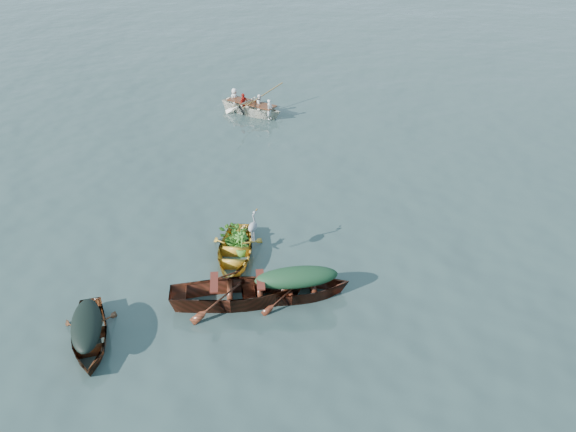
% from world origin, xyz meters
% --- Properties ---
extents(ground, '(140.00, 140.00, 0.00)m').
position_xyz_m(ground, '(0.00, 0.00, 0.00)').
color(ground, '#304441').
rests_on(ground, ground).
extents(yellow_dinghy, '(2.42, 3.69, 0.93)m').
position_xyz_m(yellow_dinghy, '(-0.58, 1.24, 0.00)').
color(yellow_dinghy, orange).
rests_on(yellow_dinghy, ground).
extents(dark_covered_boat, '(2.97, 3.49, 0.82)m').
position_xyz_m(dark_covered_boat, '(-2.42, -2.94, 0.00)').
color(dark_covered_boat, '#543213').
rests_on(dark_covered_boat, ground).
extents(green_tarp_boat, '(4.04, 2.92, 0.89)m').
position_xyz_m(green_tarp_boat, '(1.62, 0.26, 0.00)').
color(green_tarp_boat, '#4F2312').
rests_on(green_tarp_boat, ground).
extents(open_wooden_boat, '(4.98, 3.38, 1.15)m').
position_xyz_m(open_wooden_boat, '(0.29, -0.45, 0.00)').
color(open_wooden_boat, '#5D2617').
rests_on(open_wooden_boat, ground).
extents(rowed_boat, '(4.51, 2.31, 1.03)m').
position_xyz_m(rowed_boat, '(-4.42, 11.73, 0.00)').
color(rowed_boat, white).
rests_on(rowed_boat, ground).
extents(dark_tarp_cover, '(1.63, 1.92, 0.40)m').
position_xyz_m(dark_tarp_cover, '(-2.42, -2.94, 0.61)').
color(dark_tarp_cover, black).
rests_on(dark_tarp_cover, dark_covered_boat).
extents(green_tarp_cover, '(2.22, 1.61, 0.52)m').
position_xyz_m(green_tarp_cover, '(1.62, 0.26, 0.70)').
color(green_tarp_cover, '#193F20').
rests_on(green_tarp_cover, green_tarp_boat).
extents(thwart_benches, '(2.55, 1.83, 0.04)m').
position_xyz_m(thwart_benches, '(0.29, -0.45, 0.59)').
color(thwart_benches, '#4E1A12').
rests_on(thwart_benches, open_wooden_boat).
extents(heron, '(0.39, 0.47, 0.92)m').
position_xyz_m(heron, '(-0.07, 1.46, 0.93)').
color(heron, '#9FA2A8').
rests_on(heron, yellow_dinghy).
extents(dinghy_weeds, '(0.94, 1.07, 0.60)m').
position_xyz_m(dinghy_weeds, '(-0.72, 1.78, 0.77)').
color(dinghy_weeds, '#2C671B').
rests_on(dinghy_weeds, yellow_dinghy).
extents(rowers, '(3.22, 1.87, 0.76)m').
position_xyz_m(rowers, '(-4.42, 11.73, 0.90)').
color(rowers, silver).
rests_on(rowers, rowed_boat).
extents(oars, '(1.21, 2.67, 0.06)m').
position_xyz_m(oars, '(-4.42, 11.73, 0.55)').
color(oars, olive).
rests_on(oars, rowed_boat).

